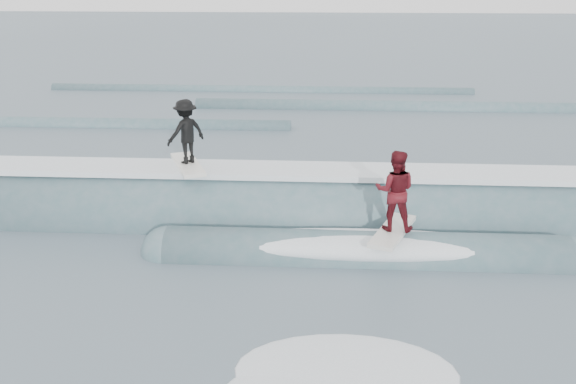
{
  "coord_description": "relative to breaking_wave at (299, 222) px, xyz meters",
  "views": [
    {
      "loc": [
        0.88,
        -11.05,
        6.24
      ],
      "look_at": [
        0.0,
        3.37,
        1.1
      ],
      "focal_mm": 40.0,
      "sensor_mm": 36.0,
      "label": 1
    }
  ],
  "objects": [
    {
      "name": "ground",
      "position": [
        -0.23,
        -4.09,
        -0.03
      ],
      "size": [
        160.0,
        160.0,
        0.0
      ],
      "primitive_type": "plane",
      "color": "#41535F",
      "rests_on": "ground"
    },
    {
      "name": "breaking_wave",
      "position": [
        0.0,
        0.0,
        0.0
      ],
      "size": [
        22.34,
        4.1,
        2.63
      ],
      "color": "#3D5F66",
      "rests_on": "ground"
    },
    {
      "name": "surfer_black",
      "position": [
        -2.85,
        0.28,
        2.18
      ],
      "size": [
        1.27,
        2.06,
        1.72
      ],
      "color": "white",
      "rests_on": "ground"
    },
    {
      "name": "surfer_red",
      "position": [
        2.17,
        -1.92,
        1.49
      ],
      "size": [
        1.24,
        2.06,
        1.9
      ],
      "color": "silver",
      "rests_on": "ground"
    },
    {
      "name": "whitewater",
      "position": [
        2.82,
        -5.61,
        -0.03
      ],
      "size": [
        9.8,
        6.9,
        0.1
      ],
      "color": "white",
      "rests_on": "ground"
    },
    {
      "name": "far_swells",
      "position": [
        -2.14,
        13.56,
        -0.03
      ],
      "size": [
        39.4,
        8.65,
        0.8
      ],
      "color": "#3D5F66",
      "rests_on": "ground"
    }
  ]
}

